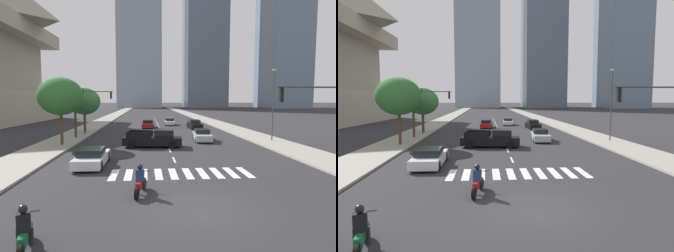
# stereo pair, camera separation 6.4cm
# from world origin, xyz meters

# --- Properties ---
(ground_plane) EXTENTS (800.00, 800.00, 0.00)m
(ground_plane) POSITION_xyz_m (0.00, 0.00, 0.00)
(ground_plane) COLOR #28282B
(sidewalk_east) EXTENTS (4.00, 260.00, 0.15)m
(sidewalk_east) POSITION_xyz_m (11.08, 30.00, 0.07)
(sidewalk_east) COLOR gray
(sidewalk_east) RESTS_ON ground
(sidewalk_west) EXTENTS (4.00, 260.00, 0.15)m
(sidewalk_west) POSITION_xyz_m (-11.08, 30.00, 0.07)
(sidewalk_west) COLOR gray
(sidewalk_west) RESTS_ON ground
(crosswalk_near) EXTENTS (8.55, 2.62, 0.01)m
(crosswalk_near) POSITION_xyz_m (-0.00, 5.70, 0.00)
(crosswalk_near) COLOR silver
(crosswalk_near) RESTS_ON ground
(lane_divider_center) EXTENTS (0.14, 50.00, 0.01)m
(lane_divider_center) POSITION_xyz_m (0.00, 33.70, 0.00)
(lane_divider_center) COLOR silver
(lane_divider_center) RESTS_ON ground
(motorcycle_lead) EXTENTS (0.77, 2.08, 1.49)m
(motorcycle_lead) POSITION_xyz_m (-2.36, 2.02, 0.58)
(motorcycle_lead) COLOR black
(motorcycle_lead) RESTS_ON ground
(motorcycle_trailing) EXTENTS (0.80, 2.08, 1.49)m
(motorcycle_trailing) POSITION_xyz_m (-5.67, -2.91, 0.58)
(motorcycle_trailing) COLOR black
(motorcycle_trailing) RESTS_ON ground
(pickup_truck) EXTENTS (5.70, 2.51, 1.67)m
(pickup_truck) POSITION_xyz_m (-1.20, 15.60, 0.81)
(pickup_truck) COLOR black
(pickup_truck) RESTS_ON ground
(sedan_silver_0) EXTENTS (2.06, 4.75, 1.25)m
(sedan_silver_0) POSITION_xyz_m (4.07, 19.48, 0.58)
(sedan_silver_0) COLOR #B7BABF
(sedan_silver_0) RESTS_ON ground
(sedan_black_1) EXTENTS (1.87, 4.85, 1.35)m
(sedan_black_1) POSITION_xyz_m (5.49, 32.74, 0.62)
(sedan_black_1) COLOR black
(sedan_black_1) RESTS_ON ground
(sedan_red_2) EXTENTS (2.05, 4.39, 1.28)m
(sedan_red_2) POSITION_xyz_m (-1.76, 34.22, 0.59)
(sedan_red_2) COLOR maroon
(sedan_red_2) RESTS_ON ground
(sedan_white_3) EXTENTS (2.01, 4.33, 1.25)m
(sedan_white_3) POSITION_xyz_m (2.09, 39.04, 0.58)
(sedan_white_3) COLOR silver
(sedan_white_3) RESTS_ON ground
(sedan_white_4) EXTENTS (1.93, 4.64, 1.22)m
(sedan_white_4) POSITION_xyz_m (-5.80, 8.30, 0.57)
(sedan_white_4) COLOR silver
(sedan_white_4) RESTS_ON ground
(traffic_signal_near) EXTENTS (4.73, 0.28, 5.51)m
(traffic_signal_near) POSITION_xyz_m (8.47, 5.28, 3.95)
(traffic_signal_near) COLOR #333335
(traffic_signal_near) RESTS_ON sidewalk_east
(traffic_signal_far) EXTENTS (3.96, 0.28, 5.77)m
(traffic_signal_far) POSITION_xyz_m (-8.53, 25.08, 4.07)
(traffic_signal_far) COLOR #333335
(traffic_signal_far) RESTS_ON sidewalk_west
(street_lamp_east) EXTENTS (0.50, 0.24, 7.57)m
(street_lamp_east) POSITION_xyz_m (11.38, 18.07, 4.53)
(street_lamp_east) COLOR #3F3F42
(street_lamp_east) RESTS_ON sidewalk_east
(street_tree_nearest) EXTENTS (4.27, 4.27, 6.50)m
(street_tree_nearest) POSITION_xyz_m (-10.28, 16.92, 4.83)
(street_tree_nearest) COLOR #4C3823
(street_tree_nearest) RESTS_ON sidewalk_west
(street_tree_second) EXTENTS (2.81, 2.81, 5.44)m
(street_tree_second) POSITION_xyz_m (-10.28, 22.38, 4.36)
(street_tree_second) COLOR #4C3823
(street_tree_second) RESTS_ON sidewalk_west
(street_tree_third) EXTENTS (4.17, 4.17, 5.89)m
(street_tree_third) POSITION_xyz_m (-10.28, 27.55, 4.26)
(street_tree_third) COLOR #4C3823
(street_tree_third) RESTS_ON sidewalk_west
(office_tower_left_skyline) EXTENTS (24.63, 22.71, 119.60)m
(office_tower_left_skyline) POSITION_xyz_m (-5.71, 156.05, 59.27)
(office_tower_left_skyline) COLOR #8C9EB2
(office_tower_left_skyline) RESTS_ON ground
(office_tower_right_skyline) EXTENTS (20.59, 27.59, 85.87)m
(office_tower_right_skyline) POSITION_xyz_m (71.67, 140.06, 39.04)
(office_tower_right_skyline) COLOR slate
(office_tower_right_skyline) RESTS_ON ground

